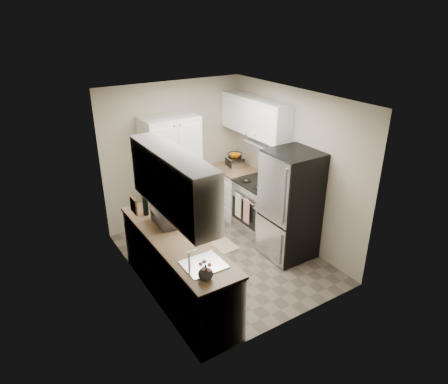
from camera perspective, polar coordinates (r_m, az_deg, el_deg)
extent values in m
plane|color=#665B4C|center=(6.33, -0.07, -9.42)|extent=(3.20, 3.20, 0.00)
cube|color=#B0A58E|center=(7.04, -7.06, 5.41)|extent=(2.60, 0.04, 2.50)
cube|color=#B0A58E|center=(4.60, 10.66, -5.81)|extent=(2.60, 0.04, 2.50)
cube|color=#B0A58E|center=(5.22, -12.25, -2.09)|extent=(0.04, 3.20, 2.50)
cube|color=#B0A58E|center=(6.46, 9.74, 3.45)|extent=(0.04, 3.20, 2.50)
cube|color=silver|center=(5.35, -0.08, 13.35)|extent=(2.60, 3.20, 0.04)
cube|color=white|center=(4.40, -7.35, 1.43)|extent=(0.33, 1.60, 0.70)
cube|color=white|center=(6.76, 4.42, 10.39)|extent=(0.33, 1.55, 0.58)
cube|color=#99999E|center=(6.51, 6.11, 6.36)|extent=(0.45, 0.76, 0.13)
cube|color=#B7B7BC|center=(4.58, -2.94, -10.35)|extent=(0.45, 0.40, 0.02)
cube|color=brown|center=(5.42, -12.80, -1.91)|extent=(0.02, 0.22, 0.22)
cube|color=white|center=(6.81, -7.42, 2.46)|extent=(0.90, 0.55, 2.00)
cube|color=white|center=(5.39, -6.68, -10.80)|extent=(0.60, 2.30, 0.88)
cube|color=#846647|center=(5.13, -6.93, -6.62)|extent=(0.63, 2.33, 0.04)
cube|color=white|center=(7.46, 1.49, 0.03)|extent=(0.60, 0.80, 0.88)
cube|color=#846647|center=(7.28, 1.53, 3.32)|extent=(0.63, 0.83, 0.04)
cube|color=#B7B7BC|center=(6.86, 5.06, -2.29)|extent=(0.64, 0.76, 0.90)
cube|color=black|center=(6.67, 5.20, 1.28)|extent=(0.66, 0.78, 0.03)
cube|color=black|center=(6.79, 7.19, 2.60)|extent=(0.06, 0.76, 0.22)
cube|color=tan|center=(6.52, 3.22, -2.77)|extent=(0.01, 0.16, 0.42)
cube|color=#F8E8CB|center=(6.69, 2.04, -1.97)|extent=(0.01, 0.16, 0.42)
cube|color=#B7B7BC|center=(6.12, 9.46, -1.87)|extent=(0.70, 0.72, 1.70)
imported|color=#BCBDC1|center=(5.40, -8.06, -3.15)|extent=(0.36, 0.50, 0.27)
cylinder|color=black|center=(5.65, -11.17, -1.71)|extent=(0.08, 0.08, 0.33)
imported|color=silver|center=(4.33, -2.66, -11.38)|extent=(0.22, 0.22, 0.17)
cube|color=#3A7F3D|center=(5.88, -10.40, -0.69)|extent=(0.09, 0.24, 0.30)
cube|color=silver|center=(7.30, 1.50, 4.36)|extent=(0.31, 0.37, 0.19)
cube|color=beige|center=(6.73, -1.69, -7.10)|extent=(0.57, 0.87, 0.01)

